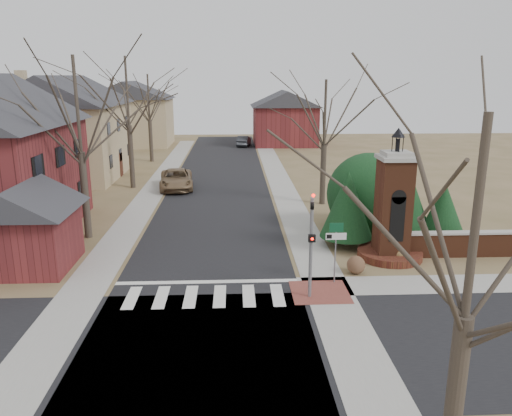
{
  "coord_description": "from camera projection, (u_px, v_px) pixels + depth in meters",
  "views": [
    {
      "loc": [
        1.24,
        -18.22,
        8.81
      ],
      "look_at": [
        2.33,
        6.0,
        2.39
      ],
      "focal_mm": 35.0,
      "sensor_mm": 36.0,
      "label": 1
    }
  ],
  "objects": [
    {
      "name": "traffic_signal_pole",
      "position": [
        311.0,
        237.0,
        19.87
      ],
      "size": [
        0.28,
        0.41,
        4.5
      ],
      "color": "slate",
      "rests_on": "ground"
    },
    {
      "name": "main_street",
      "position": [
        219.0,
        187.0,
        41.04
      ],
      "size": [
        8.0,
        70.0,
        0.01
      ],
      "primitive_type": "cube",
      "color": "black",
      "rests_on": "ground"
    },
    {
      "name": "dry_shrub_right",
      "position": [
        398.0,
        252.0,
        24.54
      ],
      "size": [
        0.82,
        0.82,
        0.82
      ],
      "primitive_type": "sphere",
      "color": "olive",
      "rests_on": "ground"
    },
    {
      "name": "evergreen_near",
      "position": [
        347.0,
        204.0,
        26.28
      ],
      "size": [
        2.8,
        2.8,
        4.1
      ],
      "color": "#473D33",
      "rests_on": "ground"
    },
    {
      "name": "pickup_truck",
      "position": [
        176.0,
        179.0,
        40.13
      ],
      "size": [
        3.09,
        5.75,
        1.54
      ],
      "primitive_type": "imported",
      "rotation": [
        0.0,
        0.0,
        0.1
      ],
      "color": "olive",
      "rests_on": "ground"
    },
    {
      "name": "brick_garden_wall",
      "position": [
        479.0,
        244.0,
        25.04
      ],
      "size": [
        7.5,
        0.5,
        1.3
      ],
      "color": "#5E2F1B",
      "rests_on": "ground"
    },
    {
      "name": "house_distant_right",
      "position": [
        285.0,
        117.0,
        65.55
      ],
      "size": [
        8.8,
        8.8,
        7.3
      ],
      "color": "maroon",
      "rests_on": "ground"
    },
    {
      "name": "ground",
      "position": [
        204.0,
        305.0,
        19.79
      ],
      "size": [
        120.0,
        120.0,
        0.0
      ],
      "primitive_type": "plane",
      "color": "brown",
      "rests_on": "ground"
    },
    {
      "name": "evergreen_mid",
      "position": [
        402.0,
        192.0,
        27.5
      ],
      "size": [
        3.4,
        3.4,
        4.7
      ],
      "color": "#473D33",
      "rests_on": "ground"
    },
    {
      "name": "bare_tree_4",
      "position": [
        478.0,
        206.0,
        9.74
      ],
      "size": [
        6.65,
        6.65,
        9.21
      ],
      "color": "#473D33",
      "rests_on": "ground"
    },
    {
      "name": "curb_apron",
      "position": [
        320.0,
        292.0,
        20.97
      ],
      "size": [
        2.4,
        2.4,
        0.02
      ],
      "primitive_type": "cube",
      "color": "brown",
      "rests_on": "ground"
    },
    {
      "name": "house_distant_left",
      "position": [
        131.0,
        112.0,
        64.53
      ],
      "size": [
        10.8,
        8.8,
        8.53
      ],
      "color": "tan",
      "rests_on": "ground"
    },
    {
      "name": "stop_bar",
      "position": [
        207.0,
        282.0,
        22.01
      ],
      "size": [
        8.0,
        0.35,
        0.02
      ],
      "primitive_type": "cube",
      "color": "silver",
      "rests_on": "ground"
    },
    {
      "name": "bare_tree_0",
      "position": [
        76.0,
        98.0,
        26.21
      ],
      "size": [
        8.05,
        8.05,
        11.15
      ],
      "color": "#473D33",
      "rests_on": "ground"
    },
    {
      "name": "brick_gate_monument",
      "position": [
        392.0,
        216.0,
        24.45
      ],
      "size": [
        3.2,
        3.2,
        6.47
      ],
      "color": "#5E2F1B",
      "rests_on": "ground"
    },
    {
      "name": "sidewalk_right_main",
      "position": [
        282.0,
        186.0,
        41.26
      ],
      "size": [
        2.0,
        60.0,
        0.02
      ],
      "primitive_type": "cube",
      "color": "gray",
      "rests_on": "ground"
    },
    {
      "name": "bare_tree_1",
      "position": [
        127.0,
        86.0,
        38.68
      ],
      "size": [
        8.4,
        8.4,
        11.64
      ],
      "color": "#473D33",
      "rests_on": "ground"
    },
    {
      "name": "sidewalk_left",
      "position": [
        155.0,
        187.0,
        40.81
      ],
      "size": [
        2.0,
        60.0,
        0.02
      ],
      "primitive_type": "cube",
      "color": "gray",
      "rests_on": "ground"
    },
    {
      "name": "evergreen_far",
      "position": [
        444.0,
        209.0,
        26.8
      ],
      "size": [
        2.4,
        2.4,
        3.3
      ],
      "color": "#473D33",
      "rests_on": "ground"
    },
    {
      "name": "sign_post",
      "position": [
        336.0,
        241.0,
        21.46
      ],
      "size": [
        0.9,
        0.07,
        2.75
      ],
      "color": "slate",
      "rests_on": "ground"
    },
    {
      "name": "house_stucco_left",
      "position": [
        67.0,
        125.0,
        44.1
      ],
      "size": [
        9.8,
        12.8,
        9.28
      ],
      "color": "tan",
      "rests_on": "ground"
    },
    {
      "name": "garage_left",
      "position": [
        25.0,
        222.0,
        23.19
      ],
      "size": [
        4.8,
        4.8,
        4.29
      ],
      "color": "maroon",
      "rests_on": "ground"
    },
    {
      "name": "crosswalk_zone",
      "position": [
        205.0,
        296.0,
        20.56
      ],
      "size": [
        8.0,
        2.2,
        0.02
      ],
      "primitive_type": "cube",
      "color": "silver",
      "rests_on": "ground"
    },
    {
      "name": "bare_tree_3",
      "position": [
        325.0,
        108.0,
        33.86
      ],
      "size": [
        7.0,
        7.0,
        9.7
      ],
      "color": "#473D33",
      "rests_on": "ground"
    },
    {
      "name": "distant_car",
      "position": [
        244.0,
        141.0,
        64.62
      ],
      "size": [
        2.04,
        4.23,
        1.34
      ],
      "primitive_type": "imported",
      "rotation": [
        0.0,
        0.0,
        2.98
      ],
      "color": "#32353A",
      "rests_on": "ground"
    },
    {
      "name": "bare_tree_2",
      "position": [
        148.0,
        94.0,
        51.47
      ],
      "size": [
        7.35,
        7.35,
        10.19
      ],
      "color": "#473D33",
      "rests_on": "ground"
    },
    {
      "name": "cross_street",
      "position": [
        199.0,
        344.0,
        16.9
      ],
      "size": [
        120.0,
        8.0,
        0.01
      ],
      "primitive_type": "cube",
      "color": "black",
      "rests_on": "ground"
    },
    {
      "name": "dry_shrub_left",
      "position": [
        356.0,
        265.0,
        22.88
      ],
      "size": [
        0.84,
        0.84,
        0.84
      ],
      "primitive_type": "sphere",
      "color": "brown",
      "rests_on": "ground"
    },
    {
      "name": "evergreen_mass",
      "position": [
        369.0,
        191.0,
        28.74
      ],
      "size": [
        4.8,
        4.8,
        4.8
      ],
      "primitive_type": "sphere",
      "color": "black",
      "rests_on": "ground"
    }
  ]
}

